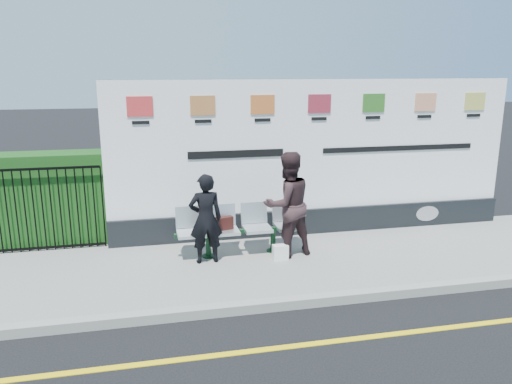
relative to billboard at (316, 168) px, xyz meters
The scene contains 12 objects.
ground 4.13m from the billboard, 97.40° to the right, with size 80.00×80.00×0.00m, color black.
pavement 1.98m from the billboard, 110.32° to the right, with size 14.00×3.00×0.12m, color gray.
kerb 3.19m from the billboard, 99.95° to the right, with size 14.00×0.18×0.14m, color gray.
yellow_line 4.13m from the billboard, 97.40° to the right, with size 14.00×0.10×0.01m, color yellow.
billboard is the anchor object (origin of this frame).
hedge 5.11m from the billboard, behind, with size 2.35×0.70×1.70m, color #184715.
railing 5.10m from the billboard, behind, with size 2.05×0.06×1.54m, color black, non-canonical shape.
bench 2.19m from the billboard, 151.16° to the right, with size 2.22×0.58×0.48m, color silver, non-canonical shape.
woman_left 2.65m from the billboard, 153.30° to the right, with size 0.56×0.37×1.53m, color black.
woman_right 1.49m from the billboard, 128.53° to the right, with size 0.89×0.70×1.84m, color #332123.
handbag_brown 2.29m from the billboard, 154.75° to the right, with size 0.29×0.12×0.23m, color black.
carrier_bag_white 2.07m from the billboard, 128.79° to the right, with size 0.26×0.16×0.26m, color white.
Camera 1 is at (-2.69, -5.25, 3.31)m, focal length 35.00 mm.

